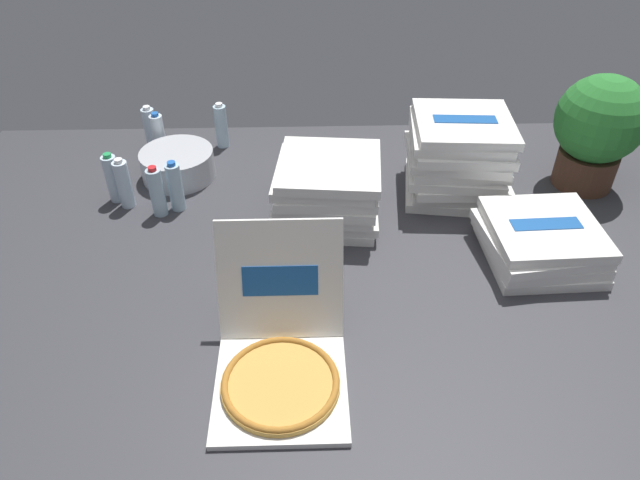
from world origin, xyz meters
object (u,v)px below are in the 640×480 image
at_px(open_pizza_box, 281,358).
at_px(water_bottle_4, 159,136).
at_px(water_bottle_0, 124,184).
at_px(water_bottle_6, 175,187).
at_px(pizza_stack_right_near, 327,190).
at_px(water_bottle_1, 157,192).
at_px(pizza_stack_left_mid, 540,242).
at_px(water_bottle_5, 113,178).
at_px(water_bottle_3, 151,129).
at_px(ice_bucket, 178,164).
at_px(potted_plant, 598,128).
at_px(water_bottle_2, 221,126).
at_px(pizza_stack_left_near, 457,157).

bearing_deg(open_pizza_box, water_bottle_4, 114.35).
xyz_separation_m(water_bottle_0, water_bottle_6, (0.21, -0.03, 0.00)).
relative_size(pizza_stack_right_near, water_bottle_1, 2.00).
xyz_separation_m(pizza_stack_left_mid, water_bottle_5, (-1.61, 0.42, 0.03)).
distance_m(water_bottle_1, water_bottle_3, 0.54).
height_order(water_bottle_1, water_bottle_3, same).
bearing_deg(water_bottle_1, open_pizza_box, -58.54).
height_order(pizza_stack_left_mid, water_bottle_3, water_bottle_3).
bearing_deg(water_bottle_3, ice_bucket, -57.53).
relative_size(open_pizza_box, water_bottle_0, 2.37).
xyz_separation_m(water_bottle_1, potted_plant, (1.77, 0.17, 0.16)).
distance_m(pizza_stack_right_near, potted_plant, 1.13).
xyz_separation_m(open_pizza_box, pizza_stack_right_near, (0.16, 0.78, 0.06)).
bearing_deg(potted_plant, open_pizza_box, -141.98).
relative_size(pizza_stack_left_mid, water_bottle_1, 1.96).
relative_size(water_bottle_2, water_bottle_5, 1.00).
xyz_separation_m(open_pizza_box, pizza_stack_left_near, (0.70, 0.95, 0.10)).
height_order(water_bottle_2, potted_plant, potted_plant).
xyz_separation_m(pizza_stack_left_mid, water_bottle_6, (-1.35, 0.35, 0.03)).
bearing_deg(ice_bucket, pizza_stack_right_near, -26.75).
height_order(water_bottle_5, potted_plant, potted_plant).
bearing_deg(potted_plant, water_bottle_5, -178.10).
xyz_separation_m(ice_bucket, water_bottle_6, (0.04, -0.24, 0.04)).
bearing_deg(pizza_stack_left_mid, water_bottle_4, 152.53).
bearing_deg(water_bottle_6, water_bottle_5, 165.10).
distance_m(open_pizza_box, pizza_stack_left_mid, 1.04).
relative_size(water_bottle_2, water_bottle_4, 1.00).
bearing_deg(water_bottle_0, water_bottle_2, 55.27).
bearing_deg(pizza_stack_left_near, pizza_stack_left_mid, -63.96).
xyz_separation_m(pizza_stack_left_mid, potted_plant, (0.35, 0.49, 0.19)).
height_order(water_bottle_5, water_bottle_6, same).
bearing_deg(pizza_stack_right_near, pizza_stack_left_mid, -20.15).
relative_size(open_pizza_box, water_bottle_4, 2.37).
height_order(pizza_stack_right_near, water_bottle_5, pizza_stack_right_near).
bearing_deg(potted_plant, ice_bucket, 176.43).
bearing_deg(water_bottle_2, potted_plant, -13.53).
bearing_deg(water_bottle_1, pizza_stack_left_mid, -12.61).
bearing_deg(pizza_stack_left_near, potted_plant, 4.37).
height_order(open_pizza_box, water_bottle_4, open_pizza_box).
distance_m(open_pizza_box, potted_plant, 1.62).
relative_size(pizza_stack_left_near, water_bottle_2, 2.03).
xyz_separation_m(pizza_stack_right_near, potted_plant, (1.10, 0.21, 0.14)).
bearing_deg(water_bottle_3, pizza_stack_left_mid, -28.65).
xyz_separation_m(pizza_stack_left_near, water_bottle_6, (-1.13, -0.09, -0.06)).
bearing_deg(water_bottle_1, water_bottle_0, 156.30).
bearing_deg(open_pizza_box, ice_bucket, 113.21).
xyz_separation_m(pizza_stack_left_mid, water_bottle_2, (-1.22, 0.87, 0.03)).
distance_m(pizza_stack_left_mid, potted_plant, 0.63).
bearing_deg(ice_bucket, water_bottle_0, -128.61).
bearing_deg(pizza_stack_left_mid, potted_plant, 54.38).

